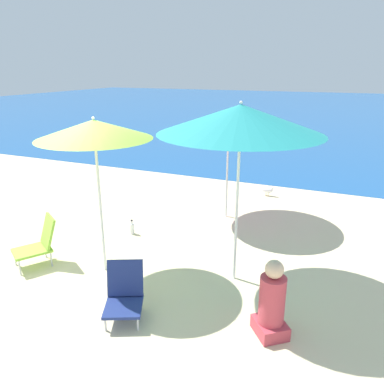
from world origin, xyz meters
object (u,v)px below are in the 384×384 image
at_px(beach_umbrella_purple, 229,121).
at_px(seagull, 268,190).
at_px(beach_umbrella_lime, 94,130).
at_px(person_seated_near, 272,304).
at_px(beach_chair_lime, 39,242).
at_px(water_bottle, 132,228).
at_px(beach_umbrella_teal, 240,119).
at_px(beach_chair_navy, 124,293).

height_order(beach_umbrella_purple, seagull, beach_umbrella_purple).
xyz_separation_m(beach_umbrella_lime, person_seated_near, (2.52, -0.45, -1.67)).
bearing_deg(beach_chair_lime, water_bottle, 97.02).
bearing_deg(person_seated_near, water_bottle, 110.75).
xyz_separation_m(person_seated_near, seagull, (-1.04, 4.71, -0.25)).
distance_m(beach_umbrella_lime, water_bottle, 2.33).
relative_size(beach_umbrella_teal, beach_chair_navy, 3.66).
relative_size(beach_umbrella_purple, person_seated_near, 2.24).
relative_size(beach_umbrella_purple, beach_umbrella_teal, 0.84).
relative_size(beach_chair_navy, seagull, 2.48).
height_order(beach_chair_navy, seagull, beach_chair_navy).
relative_size(beach_umbrella_teal, beach_umbrella_lime, 1.10).
relative_size(beach_umbrella_teal, water_bottle, 9.11).
xyz_separation_m(beach_umbrella_purple, beach_chair_lime, (-1.98, -2.91, -1.52)).
distance_m(beach_chair_navy, water_bottle, 2.31).
relative_size(person_seated_near, seagull, 3.40).
relative_size(beach_umbrella_lime, seagull, 8.29).
height_order(beach_umbrella_teal, beach_chair_navy, beach_umbrella_teal).
distance_m(beach_umbrella_purple, beach_umbrella_teal, 2.35).
xyz_separation_m(water_bottle, seagull, (1.78, 3.03, 0.03)).
xyz_separation_m(beach_umbrella_teal, beach_umbrella_lime, (-1.81, -0.52, -0.16)).
xyz_separation_m(beach_chair_lime, water_bottle, (0.70, 1.45, -0.26)).
bearing_deg(beach_umbrella_lime, beach_chair_lime, -167.43).
bearing_deg(beach_umbrella_teal, beach_chair_lime, -165.15).
bearing_deg(seagull, beach_chair_lime, -118.86).
height_order(beach_chair_lime, water_bottle, beach_chair_lime).
xyz_separation_m(beach_umbrella_lime, seagull, (1.48, 4.27, -1.92)).
relative_size(beach_umbrella_teal, beach_chair_lime, 3.36).
bearing_deg(seagull, beach_umbrella_lime, -109.09).
bearing_deg(beach_umbrella_purple, beach_chair_lime, -124.15).
bearing_deg(water_bottle, seagull, 59.63).
distance_m(beach_umbrella_teal, water_bottle, 3.07).
xyz_separation_m(beach_umbrella_lime, beach_chair_navy, (0.84, -0.77, -1.77)).
xyz_separation_m(beach_umbrella_purple, beach_umbrella_teal, (0.83, -2.17, 0.34)).
bearing_deg(beach_umbrella_purple, person_seated_near, -63.87).
bearing_deg(water_bottle, beach_umbrella_teal, -18.61).
bearing_deg(beach_chair_lime, beach_umbrella_lime, 45.17).
distance_m(beach_umbrella_lime, beach_chair_lime, 1.98).
bearing_deg(beach_umbrella_lime, beach_umbrella_teal, 16.08).
bearing_deg(beach_umbrella_teal, beach_chair_navy, -127.00).
distance_m(beach_umbrella_purple, beach_chair_lime, 3.83).
bearing_deg(beach_chair_navy, water_bottle, 94.82).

